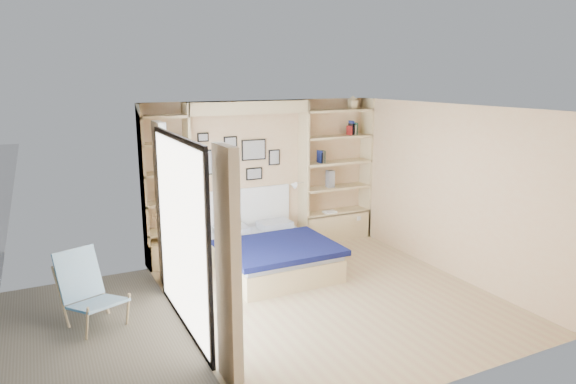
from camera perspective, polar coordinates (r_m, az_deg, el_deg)
name	(u,v)px	position (r m, az deg, el deg)	size (l,w,h in m)	color
ground	(329,295)	(7.06, 4.63, -11.36)	(4.50, 4.50, 0.00)	tan
room_shell	(258,197)	(7.84, -3.38, -0.56)	(4.50, 4.50, 4.50)	#D6B688
bed	(270,253)	(7.83, -2.04, -6.76)	(1.62, 2.02, 1.07)	#D9BE85
photo_gallery	(237,157)	(8.35, -5.74, 3.91)	(1.48, 0.02, 0.82)	black
reading_lamps	(251,189)	(8.30, -4.13, 0.34)	(1.92, 0.12, 0.15)	silver
shelf_decor	(321,148)	(8.83, 3.68, 4.92)	(3.46, 0.23, 2.03)	navy
deck	(32,359)	(6.22, -26.54, -16.28)	(3.20, 4.00, 0.05)	#665C4B
deck_chair	(88,290)	(6.58, -21.30, -10.09)	(0.80, 1.01, 0.89)	tan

